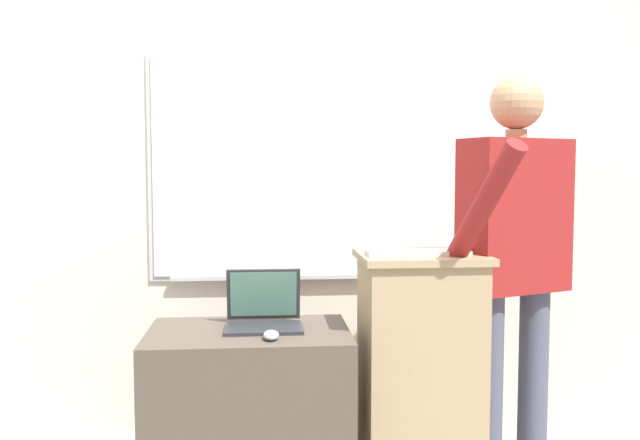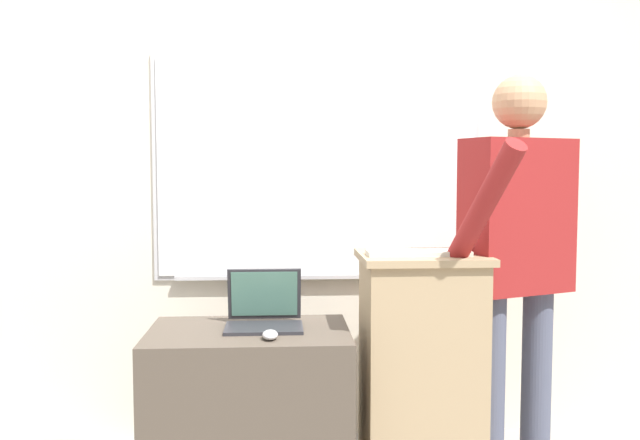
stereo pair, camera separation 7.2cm
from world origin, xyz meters
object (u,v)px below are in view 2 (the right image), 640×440
(person_presenter, at_px, (517,249))
(laptop, at_px, (264,310))
(lectern_podium, at_px, (421,376))
(wireless_keyboard, at_px, (418,253))
(side_desk, at_px, (249,420))
(computer_mouse_by_laptop, at_px, (270,335))

(person_presenter, height_order, laptop, person_presenter)
(lectern_podium, bearing_deg, person_presenter, 5.73)
(lectern_podium, height_order, wireless_keyboard, wireless_keyboard)
(lectern_podium, bearing_deg, laptop, 179.19)
(side_desk, height_order, wireless_keyboard, wireless_keyboard)
(laptop, distance_m, wireless_keyboard, 0.68)
(laptop, xyz_separation_m, computer_mouse_by_laptop, (0.03, -0.22, -0.05))
(side_desk, relative_size, laptop, 2.59)
(side_desk, distance_m, person_presenter, 1.33)
(wireless_keyboard, bearing_deg, person_presenter, 12.22)
(lectern_podium, relative_size, person_presenter, 0.58)
(side_desk, bearing_deg, computer_mouse_by_laptop, -60.25)
(lectern_podium, bearing_deg, wireless_keyboard, -116.08)
(lectern_podium, height_order, person_presenter, person_presenter)
(side_desk, height_order, laptop, laptop)
(side_desk, xyz_separation_m, wireless_keyboard, (0.69, 0.00, 0.68))
(laptop, xyz_separation_m, wireless_keyboard, (0.63, -0.06, 0.24))
(side_desk, bearing_deg, laptop, 47.67)
(person_presenter, distance_m, computer_mouse_by_laptop, 1.12)
(lectern_podium, distance_m, computer_mouse_by_laptop, 0.71)
(lectern_podium, distance_m, side_desk, 0.74)
(wireless_keyboard, height_order, computer_mouse_by_laptop, wireless_keyboard)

